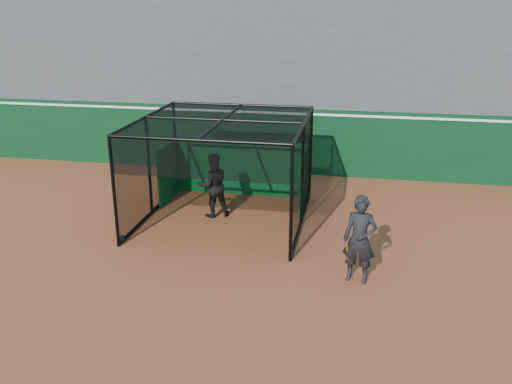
# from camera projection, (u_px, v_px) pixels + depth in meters

# --- Properties ---
(ground) EXTENTS (120.00, 120.00, 0.00)m
(ground) POSITION_uv_depth(u_px,v_px,m) (224.00, 271.00, 13.35)
(ground) COLOR brown
(ground) RESTS_ON ground
(outfield_wall) EXTENTS (50.00, 0.50, 2.50)m
(outfield_wall) POSITION_uv_depth(u_px,v_px,m) (278.00, 139.00, 20.80)
(outfield_wall) COLOR #093317
(outfield_wall) RESTS_ON ground
(grandstand) EXTENTS (50.00, 7.85, 8.95)m
(grandstand) POSITION_uv_depth(u_px,v_px,m) (292.00, 46.00, 23.24)
(grandstand) COLOR #4C4C4F
(grandstand) RESTS_ON ground
(batting_cage) EXTENTS (4.78, 5.00, 3.06)m
(batting_cage) POSITION_uv_depth(u_px,v_px,m) (224.00, 171.00, 16.07)
(batting_cage) COLOR black
(batting_cage) RESTS_ON ground
(batter) EXTENTS (1.22, 1.14, 1.99)m
(batter) POSITION_uv_depth(u_px,v_px,m) (213.00, 185.00, 16.49)
(batter) COLOR black
(batter) RESTS_ON ground
(on_deck_player) EXTENTS (0.85, 0.63, 2.12)m
(on_deck_player) POSITION_uv_depth(u_px,v_px,m) (360.00, 240.00, 12.55)
(on_deck_player) COLOR black
(on_deck_player) RESTS_ON ground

